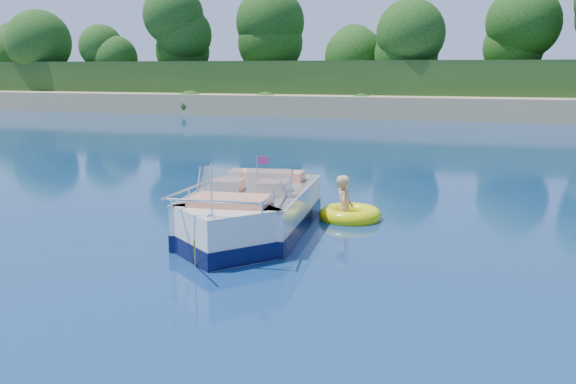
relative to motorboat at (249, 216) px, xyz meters
The scene contains 6 objects.
ground 3.59m from the motorboat, 46.73° to the right, with size 160.00×160.00×0.00m, color #0B284F.
shoreline 61.23m from the motorboat, 87.71° to the left, with size 170.00×59.00×6.00m.
treeline 38.84m from the motorboat, 86.30° to the left, with size 150.00×7.12×8.19m.
motorboat is the anchor object (origin of this frame).
tow_tube 2.64m from the motorboat, 50.11° to the left, with size 1.82×1.82×0.38m.
boy 2.54m from the motorboat, 51.72° to the left, with size 0.60×0.40×1.66m, color tan.
Camera 1 is at (2.38, -9.42, 3.39)m, focal length 40.00 mm.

